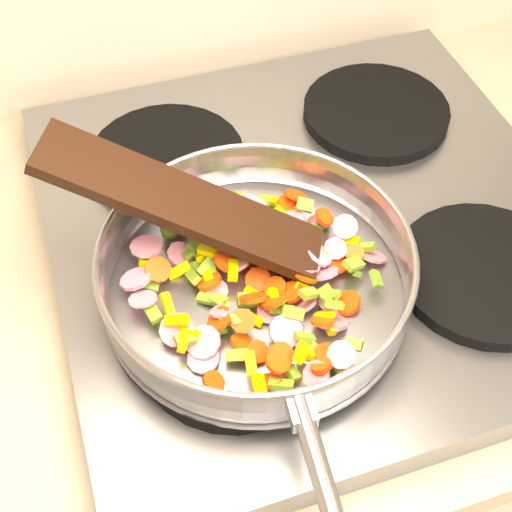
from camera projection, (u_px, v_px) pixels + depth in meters
name	position (u px, v px, depth m)	size (l,w,h in m)	color
cooktop	(313.00, 228.00, 0.84)	(0.60, 0.60, 0.04)	#939399
grate_fl	(234.00, 343.00, 0.70)	(0.19, 0.19, 0.02)	black
grate_fr	(485.00, 273.00, 0.76)	(0.19, 0.19, 0.02)	black
grate_bl	(167.00, 158.00, 0.87)	(0.19, 0.19, 0.02)	black
grate_br	(376.00, 112.00, 0.93)	(0.19, 0.19, 0.02)	black
saute_pan	(256.00, 271.00, 0.71)	(0.36, 0.53, 0.06)	#9E9EA5
vegetable_heap	(259.00, 274.00, 0.72)	(0.28, 0.28, 0.04)	#EF4009
wooden_spatula	(183.00, 203.00, 0.71)	(0.30, 0.07, 0.01)	black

